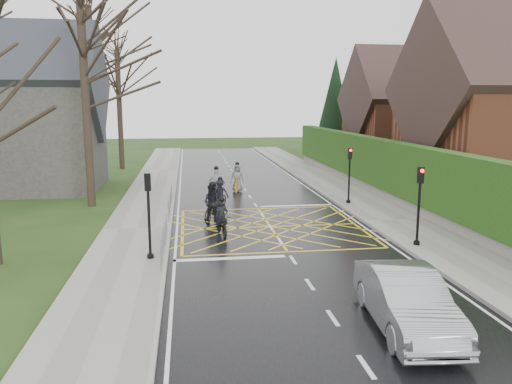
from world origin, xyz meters
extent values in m
plane|color=#1C3210|center=(0.00, 0.00, 0.00)|extent=(120.00, 120.00, 0.00)
cube|color=black|center=(0.00, 0.00, 0.01)|extent=(9.00, 80.00, 0.01)
cube|color=gray|center=(6.00, 0.00, 0.07)|extent=(3.00, 80.00, 0.15)
cube|color=gray|center=(-6.00, 0.00, 0.07)|extent=(3.00, 80.00, 0.15)
cube|color=slate|center=(7.75, 6.00, 0.35)|extent=(0.50, 38.00, 0.70)
cube|color=#193A0F|center=(7.75, 6.00, 2.10)|extent=(0.90, 38.00, 2.80)
cube|color=brown|center=(14.75, 18.00, 3.00)|extent=(9.00, 8.00, 6.00)
cube|color=#30201C|center=(14.75, 18.00, 5.90)|extent=(9.80, 8.80, 8.80)
cube|color=brown|center=(17.45, 18.00, 8.50)|extent=(0.70, 0.70, 1.60)
cylinder|color=black|center=(10.75, 26.00, 0.60)|extent=(0.50, 0.50, 1.20)
cone|color=black|center=(10.75, 26.00, 5.00)|extent=(4.60, 4.60, 10.00)
cube|color=#2D2B28|center=(-13.50, 12.00, 3.50)|extent=(8.00, 7.00, 7.00)
cube|color=#26282D|center=(-13.50, 12.00, 6.90)|extent=(8.80, 7.80, 7.80)
cylinder|color=black|center=(-9.00, 6.00, 5.50)|extent=(0.44, 0.44, 11.00)
cylinder|color=black|center=(-10.00, 14.00, 6.00)|extent=(0.44, 0.44, 12.00)
cylinder|color=black|center=(-9.30, 22.00, 5.00)|extent=(0.44, 0.44, 10.00)
cylinder|color=slate|center=(-4.65, -3.50, 1.00)|extent=(0.05, 5.00, 0.05)
cylinder|color=slate|center=(-4.65, -3.50, 0.55)|extent=(0.04, 5.00, 0.04)
cylinder|color=slate|center=(-4.65, -6.00, 0.50)|extent=(0.04, 0.04, 1.00)
cylinder|color=slate|center=(-4.65, -1.00, 0.50)|extent=(0.04, 0.04, 1.00)
cylinder|color=slate|center=(-4.65, 4.00, 1.00)|extent=(0.05, 6.00, 0.05)
cylinder|color=slate|center=(-4.65, 4.00, 0.55)|extent=(0.04, 6.00, 0.04)
cylinder|color=slate|center=(-4.65, 1.00, 0.50)|extent=(0.04, 0.04, 1.00)
cylinder|color=slate|center=(-4.65, 7.00, 0.50)|extent=(0.04, 0.04, 1.00)
cylinder|color=black|center=(5.10, 4.20, 1.50)|extent=(0.10, 0.10, 3.00)
cylinder|color=black|center=(5.10, 4.20, 0.15)|extent=(0.24, 0.24, 0.30)
cube|color=black|center=(5.10, 4.20, 2.90)|extent=(0.22, 0.16, 0.62)
sphere|color=#FF0C0C|center=(5.10, 4.08, 3.08)|extent=(0.14, 0.14, 0.14)
cylinder|color=black|center=(5.10, -4.20, 1.50)|extent=(0.10, 0.10, 3.00)
cylinder|color=black|center=(5.10, -4.20, 0.15)|extent=(0.24, 0.24, 0.30)
cube|color=black|center=(5.10, -4.20, 2.90)|extent=(0.22, 0.16, 0.62)
sphere|color=#FF0C0C|center=(5.10, -4.32, 3.08)|extent=(0.14, 0.14, 0.14)
cylinder|color=black|center=(-5.10, -4.50, 1.50)|extent=(0.10, 0.10, 3.00)
cylinder|color=black|center=(-5.10, -4.50, 0.15)|extent=(0.24, 0.24, 0.30)
cube|color=black|center=(-5.10, -4.50, 2.90)|extent=(0.22, 0.16, 0.62)
sphere|color=#FF0C0C|center=(-5.10, -4.38, 3.08)|extent=(0.14, 0.14, 0.14)
imported|color=black|center=(-2.31, -1.20, 0.45)|extent=(0.86, 1.80, 0.91)
imported|color=black|center=(-2.31, -1.10, 0.77)|extent=(0.61, 0.45, 1.54)
sphere|color=black|center=(-2.31, -1.10, 1.56)|extent=(0.24, 0.24, 0.24)
imported|color=black|center=(-2.58, 1.35, 0.58)|extent=(1.31, 1.99, 1.17)
imported|color=black|center=(-2.58, 1.45, 0.89)|extent=(1.07, 0.98, 1.79)
sphere|color=black|center=(-2.58, 1.45, 1.81)|extent=(0.28, 0.28, 0.28)
imported|color=black|center=(-1.97, 4.71, 0.45)|extent=(1.25, 1.82, 0.91)
imported|color=black|center=(-1.97, 4.81, 0.77)|extent=(1.14, 0.93, 1.54)
sphere|color=black|center=(-1.97, 4.81, 1.56)|extent=(0.24, 0.24, 0.24)
imported|color=black|center=(-2.04, 7.08, 0.59)|extent=(1.00, 2.04, 1.18)
imported|color=#AFAFB4|center=(-2.04, 7.18, 0.90)|extent=(1.13, 0.68, 1.81)
sphere|color=black|center=(-2.04, 7.18, 1.83)|extent=(0.28, 0.28, 0.28)
imported|color=#C38417|center=(-0.57, 9.29, 0.52)|extent=(1.09, 2.08, 1.04)
imported|color=#575A5E|center=(-0.57, 9.39, 0.88)|extent=(0.96, 0.73, 1.77)
sphere|color=black|center=(-0.57, 9.39, 1.79)|extent=(0.28, 0.28, 0.28)
imported|color=#A1A4A8|center=(1.64, -10.80, 0.75)|extent=(2.00, 4.69, 1.50)
camera|label=1|loc=(-3.71, -21.98, 5.61)|focal=35.00mm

